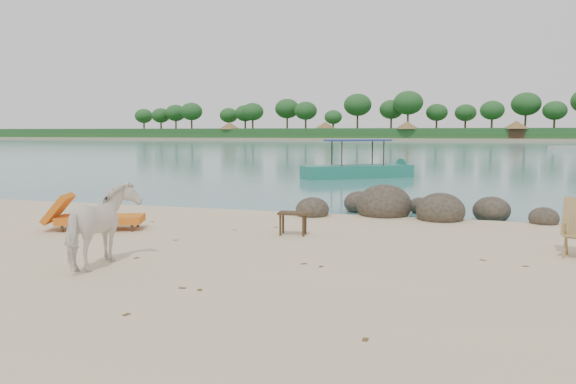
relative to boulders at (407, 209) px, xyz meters
name	(u,v)px	position (x,y,z in m)	size (l,w,h in m)	color
water	(443,145)	(-1.58, 83.75, -0.20)	(400.00, 400.00, 0.00)	#3C7979
far_shore	(451,139)	(-1.58, 163.75, -0.20)	(420.00, 90.00, 1.40)	tan
far_scenery	(450,128)	(-1.55, 130.45, 2.94)	(420.00, 18.00, 9.50)	#1E4C1E
boulders	(407,209)	(0.00, 0.00, 0.00)	(6.15, 2.69, 1.05)	#332B22
cow	(103,228)	(-4.04, -6.87, 0.44)	(0.69, 1.52, 1.28)	white
side_table	(293,225)	(-1.98, -3.43, 0.04)	(0.58, 0.38, 0.47)	#332614
lounge_chair	(101,216)	(-6.12, -4.02, 0.13)	(2.22, 0.78, 0.67)	orange
boat_near	(358,146)	(-3.46, 12.31, 1.28)	(6.05, 1.36, 2.95)	#217B66
boat_far	(570,147)	(13.65, 59.45, 0.14)	(5.76, 1.30, 0.67)	#BABAB5
dead_leaves	(224,263)	(-2.37, -6.05, -0.19)	(8.46, 6.66, 0.00)	brown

